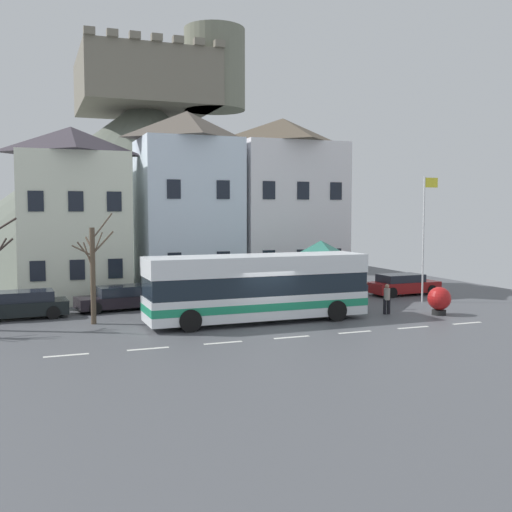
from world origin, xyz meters
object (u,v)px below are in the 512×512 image
at_px(transit_bus, 257,288).
at_px(pedestrian_00, 387,298).
at_px(parked_car_00, 403,284).
at_px(parked_car_02, 120,298).
at_px(bare_tree_02, 93,271).
at_px(bus_shelter, 321,252).
at_px(hilltop_castle, 146,179).
at_px(harbour_buoy, 439,299).
at_px(flagpole, 425,230).
at_px(pedestrian_01, 365,294).
at_px(public_bench, 277,295).
at_px(townhouse_00, 72,214).
at_px(townhouse_02, 283,204).
at_px(parked_car_01, 21,305).
at_px(townhouse_01, 188,204).

relative_size(transit_bus, pedestrian_00, 6.91).
height_order(parked_car_00, parked_car_02, parked_car_00).
bearing_deg(pedestrian_00, bare_tree_02, 170.10).
xyz_separation_m(bus_shelter, parked_car_02, (-10.58, 2.59, -2.37)).
bearing_deg(pedestrian_00, parked_car_02, 153.94).
height_order(hilltop_castle, harbour_buoy, hilltop_castle).
bearing_deg(parked_car_00, flagpole, -103.24).
bearing_deg(harbour_buoy, pedestrian_01, 131.89).
height_order(parked_car_00, public_bench, parked_car_00).
relative_size(townhouse_00, harbour_buoy, 7.13).
distance_m(townhouse_02, public_bench, 8.28).
height_order(townhouse_00, pedestrian_00, townhouse_00).
distance_m(townhouse_00, parked_car_01, 7.77).
distance_m(bus_shelter, parked_car_00, 7.57).
distance_m(townhouse_00, flagpole, 20.58).
bearing_deg(parked_car_00, bus_shelter, -164.88).
bearing_deg(townhouse_00, parked_car_00, -14.95).
distance_m(transit_bus, pedestrian_01, 6.91).
bearing_deg(parked_car_02, transit_bus, 125.79).
relative_size(parked_car_00, public_bench, 3.20).
xyz_separation_m(hilltop_castle, pedestrian_00, (6.18, -33.12, -7.59)).
relative_size(townhouse_00, parked_car_00, 2.23).
height_order(parked_car_00, harbour_buoy, harbour_buoy).
height_order(transit_bus, parked_car_02, transit_bus).
distance_m(pedestrian_00, harbour_buoy, 2.61).
height_order(hilltop_castle, bare_tree_02, hilltop_castle).
height_order(bus_shelter, bare_tree_02, bare_tree_02).
bearing_deg(townhouse_02, bare_tree_02, -146.75).
xyz_separation_m(townhouse_01, parked_car_02, (-4.86, -4.43, -5.06)).
height_order(townhouse_00, townhouse_01, townhouse_01).
relative_size(townhouse_02, transit_bus, 1.07).
relative_size(townhouse_02, flagpole, 1.58).
xyz_separation_m(public_bench, flagpole, (8.14, -2.49, 3.71)).
height_order(parked_car_01, public_bench, parked_car_01).
relative_size(parked_car_02, pedestrian_01, 2.99).
bearing_deg(pedestrian_01, bare_tree_02, 177.00).
height_order(townhouse_00, public_bench, townhouse_00).
bearing_deg(bus_shelter, parked_car_01, 173.80).
distance_m(townhouse_01, pedestrian_00, 13.97).
height_order(pedestrian_01, bare_tree_02, bare_tree_02).
height_order(townhouse_01, bus_shelter, townhouse_01).
distance_m(pedestrian_01, harbour_buoy, 3.87).
xyz_separation_m(parked_car_02, public_bench, (8.75, -0.77, -0.17)).
bearing_deg(transit_bus, harbour_buoy, -9.65).
relative_size(hilltop_castle, parked_car_00, 9.37).
bearing_deg(parked_car_02, public_bench, 166.72).
relative_size(parked_car_00, harbour_buoy, 3.20).
distance_m(hilltop_castle, pedestrian_01, 32.81).
bearing_deg(townhouse_00, public_bench, -27.33).
bearing_deg(flagpole, bare_tree_02, -178.79).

